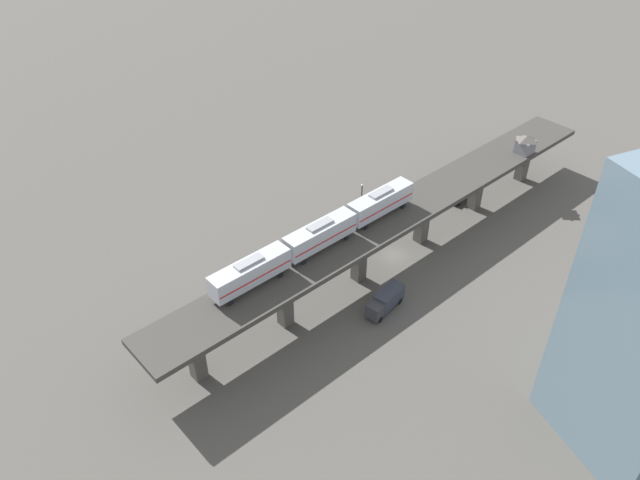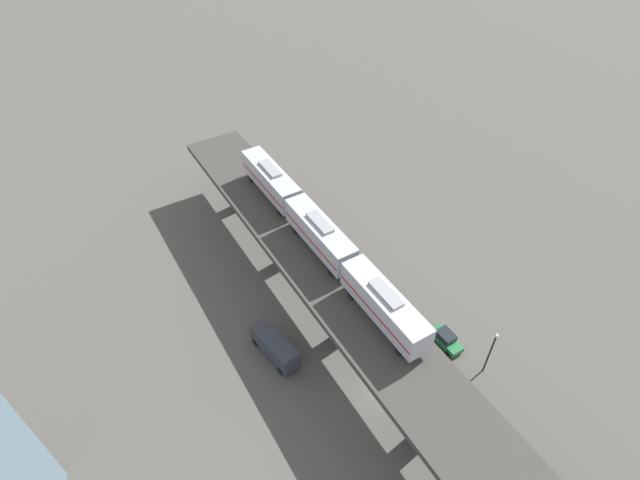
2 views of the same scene
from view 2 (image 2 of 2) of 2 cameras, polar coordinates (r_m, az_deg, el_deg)
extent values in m
plane|color=#4C4944|center=(58.95, 6.95, -16.92)|extent=(400.00, 400.00, 0.00)
cube|color=#393733|center=(51.78, 7.75, -12.13)|extent=(37.73, 89.77, 0.80)
cube|color=#47443F|center=(78.87, -9.65, 5.99)|extent=(2.29, 2.29, 8.16)
cube|color=#47443F|center=(68.14, -4.52, -0.41)|extent=(2.29, 2.29, 8.16)
cube|color=#47443F|center=(59.30, 2.36, -8.94)|extent=(2.29, 2.29, 8.16)
cube|color=#47443F|center=(53.29, 11.73, -19.67)|extent=(2.29, 2.29, 8.16)
cube|color=#ADB2BA|center=(67.08, -5.64, 6.93)|extent=(6.53, 12.26, 3.10)
cube|color=#B21E1E|center=(67.25, -5.62, 6.72)|extent=(6.49, 12.05, 0.24)
cube|color=gray|center=(66.08, -5.74, 8.14)|extent=(2.68, 4.43, 0.36)
cylinder|color=black|center=(71.83, -6.21, 7.52)|extent=(0.48, 0.87, 0.84)
cylinder|color=black|center=(71.08, -7.93, 6.92)|extent=(0.48, 0.87, 0.84)
cylinder|color=black|center=(65.77, -2.92, 3.94)|extent=(0.48, 0.87, 0.84)
cylinder|color=black|center=(64.95, -4.76, 3.24)|extent=(0.48, 0.87, 0.84)
cube|color=#ADB2BA|center=(58.38, 0.00, 0.75)|extent=(6.53, 12.26, 3.10)
cube|color=#B21E1E|center=(58.58, 0.00, 0.53)|extent=(6.49, 12.05, 0.24)
cube|color=gray|center=(57.23, 0.00, 2.03)|extent=(2.68, 4.43, 0.36)
cylinder|color=black|center=(62.95, -1.06, 1.89)|extent=(0.48, 0.87, 0.84)
cylinder|color=black|center=(62.09, -2.95, 1.14)|extent=(0.48, 0.87, 0.84)
cylinder|color=black|center=(57.80, 3.17, -2.79)|extent=(0.48, 0.87, 0.84)
cylinder|color=black|center=(56.86, 1.17, -3.68)|extent=(0.48, 0.87, 0.84)
cube|color=#ADB2BA|center=(51.32, 7.38, -7.35)|extent=(6.53, 12.26, 3.10)
cube|color=#B21E1E|center=(51.55, 7.35, -7.56)|extent=(6.49, 12.05, 0.24)
cube|color=gray|center=(50.02, 7.55, -6.08)|extent=(2.68, 4.43, 0.36)
cylinder|color=black|center=(55.52, 5.58, -5.43)|extent=(0.48, 0.87, 0.84)
cylinder|color=black|center=(54.55, 3.53, -6.42)|extent=(0.48, 0.87, 0.84)
cylinder|color=black|center=(51.69, 11.07, -11.32)|extent=(0.48, 0.87, 0.84)
cylinder|color=black|center=(50.65, 8.96, -12.52)|extent=(0.48, 0.87, 0.84)
cube|color=#1E6638|center=(63.37, 14.18, -11.05)|extent=(3.15, 4.75, 0.80)
cube|color=#1E2328|center=(62.81, 14.21, -10.54)|extent=(2.27, 2.62, 0.76)
cylinder|color=black|center=(64.63, 13.83, -10.07)|extent=(0.44, 0.70, 0.66)
cylinder|color=black|center=(63.79, 12.68, -10.77)|extent=(0.44, 0.70, 0.66)
cylinder|color=black|center=(63.63, 15.56, -11.75)|extent=(0.44, 0.70, 0.66)
cylinder|color=black|center=(62.77, 14.41, -12.49)|extent=(0.44, 0.70, 0.66)
cube|color=#333338|center=(61.46, -6.68, -10.44)|extent=(2.88, 2.79, 2.30)
cube|color=#2D333D|center=(59.48, -4.65, -12.49)|extent=(4.46, 5.67, 2.70)
cylinder|color=black|center=(62.67, -5.84, -10.62)|extent=(0.78, 1.05, 1.00)
cylinder|color=black|center=(62.10, -7.35, -11.53)|extent=(0.78, 1.05, 1.00)
cylinder|color=black|center=(60.19, -2.85, -13.66)|extent=(0.78, 1.05, 1.00)
cylinder|color=black|center=(59.56, -4.47, -14.71)|extent=(0.78, 1.05, 1.00)
cylinder|color=black|center=(60.38, 18.77, -12.27)|extent=(0.20, 0.20, 6.50)
sphere|color=beige|center=(57.69, 19.54, -10.27)|extent=(0.44, 0.44, 0.44)
camera|label=1|loc=(91.68, -66.11, 32.59)|focal=35.00mm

